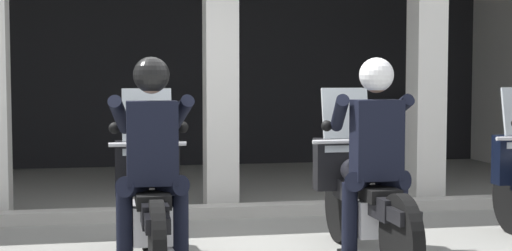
% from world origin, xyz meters
% --- Properties ---
extents(ground_plane, '(80.00, 80.00, 0.00)m').
position_xyz_m(ground_plane, '(0.00, 3.00, 0.00)').
color(ground_plane, gray).
extents(station_building, '(10.60, 4.72, 3.37)m').
position_xyz_m(station_building, '(0.05, 4.73, 2.14)').
color(station_building, black).
rests_on(station_building, ground).
extents(kerb_strip, '(10.10, 0.24, 0.12)m').
position_xyz_m(kerb_strip, '(0.05, 1.85, 0.06)').
color(kerb_strip, '#B7B5AD').
rests_on(kerb_strip, ground).
extents(motorcycle_center_left, '(0.62, 2.04, 1.35)m').
position_xyz_m(motorcycle_center_left, '(-0.83, -0.01, 0.50)').
color(motorcycle_center_left, black).
rests_on(motorcycle_center_left, ground).
extents(police_officer_center_left, '(0.63, 0.61, 1.58)m').
position_xyz_m(police_officer_center_left, '(-0.83, -0.29, 0.94)').
color(police_officer_center_left, black).
rests_on(police_officer_center_left, ground).
extents(motorcycle_center_right, '(0.62, 2.04, 1.35)m').
position_xyz_m(motorcycle_center_right, '(0.83, -0.07, 0.50)').
color(motorcycle_center_right, black).
rests_on(motorcycle_center_right, ground).
extents(police_officer_center_right, '(0.63, 0.61, 1.58)m').
position_xyz_m(police_officer_center_right, '(0.83, -0.35, 0.94)').
color(police_officer_center_right, black).
rests_on(police_officer_center_right, ground).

